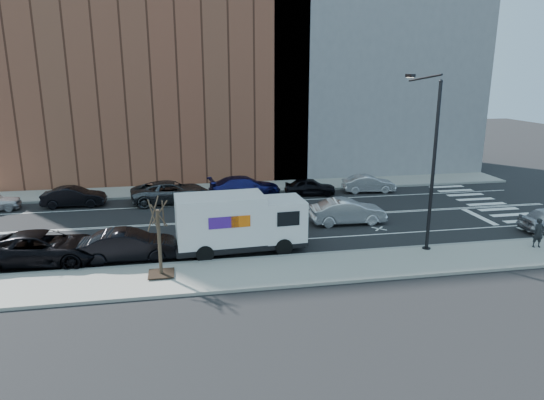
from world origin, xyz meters
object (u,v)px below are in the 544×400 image
object	(u,v)px
fedex_van	(239,222)
far_parked_b	(74,197)
driving_sedan	(348,211)
pedestrian	(538,233)

from	to	relation	value
fedex_van	far_parked_b	xyz separation A→B (m)	(-10.64, 11.13, -0.95)
far_parked_b	driving_sedan	size ratio (longest dim) A/B	0.91
fedex_van	driving_sedan	xyz separation A→B (m)	(7.37, 3.73, -0.88)
driving_sedan	fedex_van	bearing A→B (deg)	117.67
fedex_van	pedestrian	size ratio (longest dim) A/B	4.34
far_parked_b	pedestrian	size ratio (longest dim) A/B	2.66
driving_sedan	far_parked_b	bearing A→B (deg)	68.49
far_parked_b	driving_sedan	bearing A→B (deg)	-111.23
fedex_van	driving_sedan	distance (m)	8.30
far_parked_b	driving_sedan	world-z (taller)	driving_sedan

